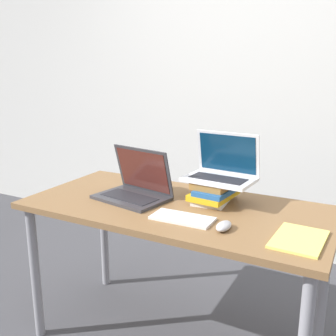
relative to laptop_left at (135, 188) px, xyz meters
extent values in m
cube|color=silver|center=(0.23, 1.34, 0.53)|extent=(8.00, 0.05, 2.70)
cube|color=brown|center=(0.23, 0.00, -0.07)|extent=(1.47, 0.71, 0.03)
cylinder|color=gray|center=(-0.44, -0.30, -0.45)|extent=(0.05, 0.05, 0.74)
cylinder|color=gray|center=(-0.44, 0.30, -0.45)|extent=(0.05, 0.05, 0.74)
cylinder|color=gray|center=(0.91, 0.30, -0.45)|extent=(0.05, 0.05, 0.74)
cube|color=#333338|center=(-0.01, -0.03, -0.04)|extent=(0.39, 0.31, 0.02)
cube|color=#232328|center=(-0.01, -0.04, -0.03)|extent=(0.31, 0.18, 0.00)
cube|color=#333338|center=(0.01, 0.06, 0.08)|extent=(0.36, 0.13, 0.24)
cube|color=#4C1E19|center=(0.01, 0.06, 0.08)|extent=(0.32, 0.11, 0.21)
cube|color=white|center=(0.37, 0.12, -0.04)|extent=(0.17, 0.21, 0.02)
cube|color=gold|center=(0.38, 0.13, -0.01)|extent=(0.20, 0.27, 0.03)
cube|color=#235693|center=(0.39, 0.13, 0.01)|extent=(0.18, 0.27, 0.02)
cube|color=olive|center=(0.38, 0.13, 0.04)|extent=(0.18, 0.22, 0.04)
cube|color=silver|center=(0.40, 0.13, 0.07)|extent=(0.35, 0.24, 0.02)
cube|color=#232328|center=(0.40, 0.12, 0.08)|extent=(0.28, 0.13, 0.00)
cube|color=silver|center=(0.41, 0.22, 0.18)|extent=(0.33, 0.07, 0.22)
cube|color=#0A2D4C|center=(0.41, 0.22, 0.18)|extent=(0.30, 0.06, 0.19)
cube|color=white|center=(0.34, -0.16, -0.04)|extent=(0.28, 0.13, 0.01)
cube|color=silver|center=(0.34, -0.16, -0.04)|extent=(0.25, 0.11, 0.00)
ellipsoid|color=#B2B2B7|center=(0.54, -0.18, -0.03)|extent=(0.06, 0.11, 0.03)
cube|color=#EFE066|center=(0.84, -0.14, -0.05)|extent=(0.20, 0.27, 0.01)
camera|label=1|loc=(1.05, -1.61, 0.59)|focal=42.00mm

